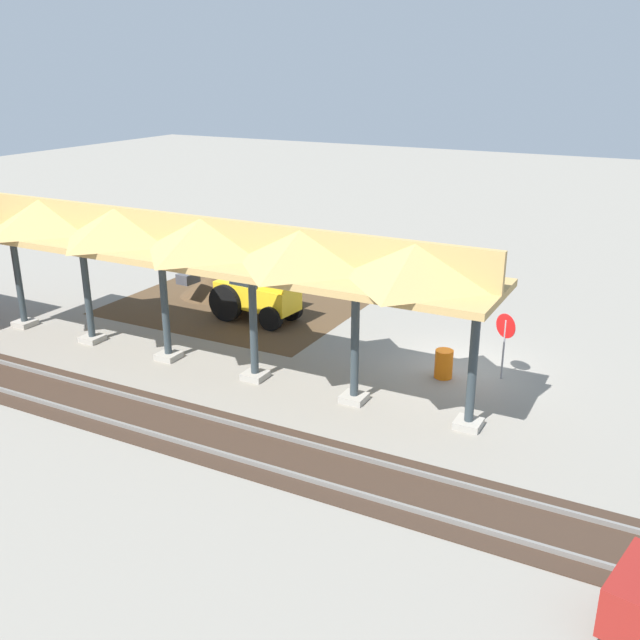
% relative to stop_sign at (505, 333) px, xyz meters
% --- Properties ---
extents(ground_plane, '(120.00, 120.00, 0.00)m').
position_rel_stop_sign_xyz_m(ground_plane, '(1.31, -0.21, -1.50)').
color(ground_plane, gray).
extents(dirt_work_zone, '(9.38, 7.00, 0.01)m').
position_rel_stop_sign_xyz_m(dirt_work_zone, '(11.24, -1.89, -1.50)').
color(dirt_work_zone, '#4C3823').
rests_on(dirt_work_zone, ground).
extents(platform_canopy, '(18.07, 3.20, 4.90)m').
position_rel_stop_sign_xyz_m(platform_canopy, '(8.41, 3.57, 2.66)').
color(platform_canopy, '#9E998E').
rests_on(platform_canopy, ground).
extents(rail_tracks, '(60.00, 2.58, 0.15)m').
position_rel_stop_sign_xyz_m(rail_tracks, '(1.31, 7.19, -1.47)').
color(rail_tracks, slate).
rests_on(rail_tracks, ground).
extents(stop_sign, '(0.67, 0.41, 2.10)m').
position_rel_stop_sign_xyz_m(stop_sign, '(0.00, 0.00, 0.00)').
color(stop_sign, gray).
rests_on(stop_sign, ground).
extents(backhoe, '(5.43, 1.92, 2.82)m').
position_rel_stop_sign_xyz_m(backhoe, '(9.70, -1.06, -0.24)').
color(backhoe, yellow).
rests_on(backhoe, ground).
extents(dirt_mound, '(5.28, 5.28, 1.83)m').
position_rel_stop_sign_xyz_m(dirt_mound, '(12.92, -2.73, -1.50)').
color(dirt_mound, '#4C3823').
rests_on(dirt_mound, ground).
extents(traffic_barrel, '(0.56, 0.56, 0.90)m').
position_rel_stop_sign_xyz_m(traffic_barrel, '(1.61, 0.78, -1.05)').
color(traffic_barrel, orange).
rests_on(traffic_barrel, ground).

